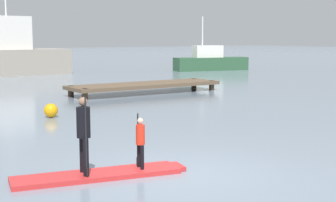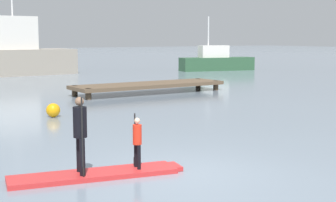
{
  "view_description": "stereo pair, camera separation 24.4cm",
  "coord_description": "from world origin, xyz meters",
  "px_view_note": "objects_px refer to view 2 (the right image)",
  "views": [
    {
      "loc": [
        -6.03,
        -8.28,
        2.84
      ],
      "look_at": [
        1.88,
        3.34,
        1.04
      ],
      "focal_mm": 53.24,
      "sensor_mm": 36.0,
      "label": 1
    },
    {
      "loc": [
        -5.82,
        -8.41,
        2.84
      ],
      "look_at": [
        1.88,
        3.34,
        1.04
      ],
      "focal_mm": 53.24,
      "sensor_mm": 36.0,
      "label": 2
    }
  ],
  "objects_px": {
    "paddleboard_near": "(97,174)",
    "paddler_adult": "(80,130)",
    "paddler_child_solo": "(137,140)",
    "fishing_boat_green_midground": "(216,61)",
    "mooring_buoy_near": "(53,110)"
  },
  "relations": [
    {
      "from": "fishing_boat_green_midground",
      "to": "paddler_adult",
      "type": "bearing_deg",
      "value": -133.38
    },
    {
      "from": "paddleboard_near",
      "to": "paddler_adult",
      "type": "distance_m",
      "value": 1.0
    },
    {
      "from": "paddleboard_near",
      "to": "paddler_adult",
      "type": "bearing_deg",
      "value": 168.96
    },
    {
      "from": "mooring_buoy_near",
      "to": "paddler_child_solo",
      "type": "bearing_deg",
      "value": -98.04
    },
    {
      "from": "fishing_boat_green_midground",
      "to": "mooring_buoy_near",
      "type": "height_order",
      "value": "fishing_boat_green_midground"
    },
    {
      "from": "paddleboard_near",
      "to": "mooring_buoy_near",
      "type": "bearing_deg",
      "value": 75.86
    },
    {
      "from": "paddleboard_near",
      "to": "paddler_adult",
      "type": "xyz_separation_m",
      "value": [
        -0.33,
        0.06,
        0.95
      ]
    },
    {
      "from": "paddleboard_near",
      "to": "mooring_buoy_near",
      "type": "height_order",
      "value": "mooring_buoy_near"
    },
    {
      "from": "paddler_adult",
      "to": "mooring_buoy_near",
      "type": "height_order",
      "value": "paddler_adult"
    },
    {
      "from": "paddleboard_near",
      "to": "paddler_child_solo",
      "type": "xyz_separation_m",
      "value": [
        0.85,
        -0.17,
        0.65
      ]
    },
    {
      "from": "paddler_child_solo",
      "to": "paddler_adult",
      "type": "bearing_deg",
      "value": 168.75
    },
    {
      "from": "paddler_adult",
      "to": "mooring_buoy_near",
      "type": "bearing_deg",
      "value": 73.54
    },
    {
      "from": "paddler_adult",
      "to": "mooring_buoy_near",
      "type": "relative_size",
      "value": 3.16
    },
    {
      "from": "paddleboard_near",
      "to": "paddler_adult",
      "type": "height_order",
      "value": "paddler_adult"
    },
    {
      "from": "paddleboard_near",
      "to": "paddler_child_solo",
      "type": "bearing_deg",
      "value": -11.34
    }
  ]
}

